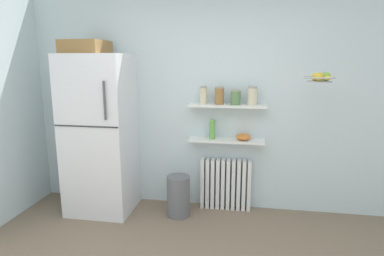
# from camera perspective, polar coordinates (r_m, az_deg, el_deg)

# --- Properties ---
(back_wall) EXTENTS (7.04, 0.10, 2.60)m
(back_wall) POSITION_cam_1_polar(r_m,az_deg,el_deg) (3.86, 3.90, 4.90)
(back_wall) COLOR silver
(back_wall) RESTS_ON ground_plane
(refrigerator) EXTENTS (0.73, 0.68, 1.98)m
(refrigerator) POSITION_cam_1_polar(r_m,az_deg,el_deg) (3.90, -15.89, -0.68)
(refrigerator) COLOR silver
(refrigerator) RESTS_ON ground_plane
(radiator) EXTENTS (0.60, 0.12, 0.61)m
(radiator) POSITION_cam_1_polar(r_m,az_deg,el_deg) (3.97, 5.94, -9.81)
(radiator) COLOR white
(radiator) RESTS_ON ground_plane
(wall_shelf_lower) EXTENTS (0.87, 0.22, 0.02)m
(wall_shelf_lower) POSITION_cam_1_polar(r_m,az_deg,el_deg) (3.77, 6.08, -2.18)
(wall_shelf_lower) COLOR white
(wall_shelf_upper) EXTENTS (0.87, 0.22, 0.02)m
(wall_shelf_upper) POSITION_cam_1_polar(r_m,az_deg,el_deg) (3.69, 6.22, 3.93)
(wall_shelf_upper) COLOR white
(storage_jar_0) EXTENTS (0.08, 0.08, 0.20)m
(storage_jar_0) POSITION_cam_1_polar(r_m,az_deg,el_deg) (3.70, 2.00, 5.78)
(storage_jar_0) COLOR beige
(storage_jar_0) RESTS_ON wall_shelf_upper
(storage_jar_1) EXTENTS (0.10, 0.10, 0.20)m
(storage_jar_1) POSITION_cam_1_polar(r_m,az_deg,el_deg) (3.69, 4.83, 5.70)
(storage_jar_1) COLOR olive
(storage_jar_1) RESTS_ON wall_shelf_upper
(storage_jar_2) EXTENTS (0.11, 0.11, 0.17)m
(storage_jar_2) POSITION_cam_1_polar(r_m,az_deg,el_deg) (3.68, 7.68, 5.38)
(storage_jar_2) COLOR #5B7F4C
(storage_jar_2) RESTS_ON wall_shelf_upper
(storage_jar_3) EXTENTS (0.11, 0.11, 0.21)m
(storage_jar_3) POSITION_cam_1_polar(r_m,az_deg,el_deg) (3.67, 10.55, 5.57)
(storage_jar_3) COLOR beige
(storage_jar_3) RESTS_ON wall_shelf_upper
(vase) EXTENTS (0.07, 0.07, 0.23)m
(vase) POSITION_cam_1_polar(r_m,az_deg,el_deg) (3.75, 3.56, -0.23)
(vase) COLOR #66A84C
(vase) RESTS_ON wall_shelf_lower
(shelf_bowl) EXTENTS (0.17, 0.17, 0.07)m
(shelf_bowl) POSITION_cam_1_polar(r_m,az_deg,el_deg) (3.75, 9.03, -1.55)
(shelf_bowl) COLOR orange
(shelf_bowl) RESTS_ON wall_shelf_lower
(trash_bin) EXTENTS (0.26, 0.26, 0.47)m
(trash_bin) POSITION_cam_1_polar(r_m,az_deg,el_deg) (3.80, -2.42, -11.86)
(trash_bin) COLOR slate
(trash_bin) RESTS_ON ground_plane
(hanging_fruit_basket) EXTENTS (0.30, 0.30, 0.10)m
(hanging_fruit_basket) POSITION_cam_1_polar(r_m,az_deg,el_deg) (3.41, 21.66, 8.21)
(hanging_fruit_basket) COLOR #B2B2B7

